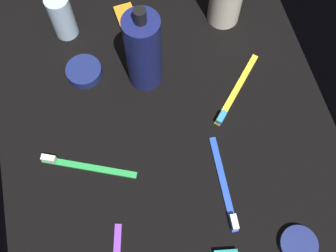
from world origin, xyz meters
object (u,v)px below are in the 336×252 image
(deodorant_stick, at_px, (62,16))
(toothbrush_green, at_px, (83,166))
(cream_tin_right, at_px, (298,245))
(snack_bar_orange, at_px, (129,25))
(lotion_bottle, at_px, (143,51))
(toothbrush_yellow, at_px, (235,92))
(toothbrush_blue, at_px, (225,188))
(cream_tin_left, at_px, (84,72))

(deodorant_stick, distance_m, toothbrush_green, 0.31)
(cream_tin_right, bearing_deg, snack_bar_orange, 20.10)
(lotion_bottle, distance_m, toothbrush_yellow, 0.20)
(lotion_bottle, bearing_deg, deodorant_stick, 43.46)
(toothbrush_blue, distance_m, toothbrush_green, 0.26)
(snack_bar_orange, bearing_deg, cream_tin_left, 124.15)
(toothbrush_blue, bearing_deg, cream_tin_right, -143.39)
(deodorant_stick, height_order, toothbrush_green, deodorant_stick)
(toothbrush_yellow, xyz_separation_m, snack_bar_orange, (0.21, 0.17, 0.00))
(toothbrush_blue, height_order, toothbrush_green, same)
(lotion_bottle, distance_m, toothbrush_blue, 0.29)
(toothbrush_blue, xyz_separation_m, toothbrush_yellow, (0.18, -0.08, 0.00))
(snack_bar_orange, bearing_deg, deodorant_stick, 75.97)
(deodorant_stick, distance_m, toothbrush_blue, 0.47)
(deodorant_stick, xyz_separation_m, cream_tin_right, (-0.54, -0.32, -0.04))
(toothbrush_blue, xyz_separation_m, cream_tin_right, (-0.13, -0.09, 0.00))
(cream_tin_left, bearing_deg, deodorant_stick, 10.06)
(deodorant_stick, bearing_deg, toothbrush_green, 177.42)
(toothbrush_yellow, bearing_deg, snack_bar_orange, 39.37)
(deodorant_stick, relative_size, cream_tin_right, 1.60)
(toothbrush_green, bearing_deg, deodorant_stick, -2.58)
(deodorant_stick, distance_m, cream_tin_right, 0.63)
(lotion_bottle, distance_m, cream_tin_left, 0.15)
(toothbrush_yellow, relative_size, snack_bar_orange, 1.35)
(toothbrush_blue, distance_m, toothbrush_yellow, 0.20)
(snack_bar_orange, bearing_deg, lotion_bottle, 177.62)
(deodorant_stick, xyz_separation_m, toothbrush_yellow, (-0.23, -0.31, -0.05))
(deodorant_stick, relative_size, toothbrush_yellow, 0.74)
(cream_tin_left, distance_m, cream_tin_right, 0.52)
(cream_tin_left, bearing_deg, toothbrush_green, 170.16)
(deodorant_stick, bearing_deg, toothbrush_blue, -150.93)
(deodorant_stick, bearing_deg, cream_tin_right, -149.05)
(lotion_bottle, height_order, cream_tin_left, lotion_bottle)
(lotion_bottle, bearing_deg, toothbrush_green, 136.33)
(lotion_bottle, relative_size, cream_tin_left, 2.88)
(toothbrush_yellow, bearing_deg, cream_tin_right, -176.77)
(lotion_bottle, xyz_separation_m, snack_bar_orange, (0.13, 0.01, -0.08))
(lotion_bottle, xyz_separation_m, toothbrush_blue, (-0.26, -0.09, -0.09))
(lotion_bottle, distance_m, snack_bar_orange, 0.15)
(toothbrush_yellow, bearing_deg, toothbrush_green, 104.21)
(snack_bar_orange, distance_m, cream_tin_right, 0.55)
(lotion_bottle, relative_size, snack_bar_orange, 1.99)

